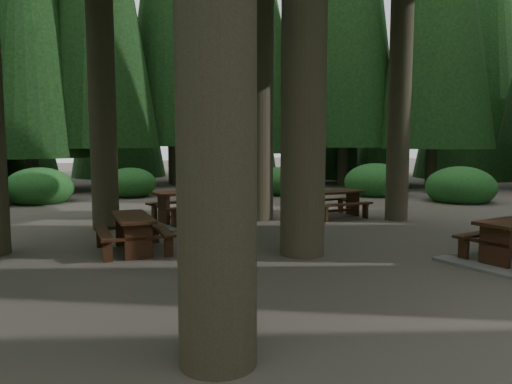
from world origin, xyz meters
TOP-DOWN VIEW (x-y plane):
  - ground at (0.00, 0.00)m, footprint 80.00×80.00m
  - picnic_table_b at (-1.82, 2.16)m, footprint 1.62×1.87m
  - picnic_table_c at (0.64, 4.67)m, footprint 2.46×2.03m
  - picnic_table_d at (4.37, 3.28)m, footprint 1.82×1.53m
  - shrub_ring at (0.70, 0.75)m, footprint 23.86×24.64m

SIDE VIEW (x-z plane):
  - ground at x=0.00m, z-range 0.00..0.00m
  - picnic_table_c at x=0.64m, z-range -0.13..0.70m
  - shrub_ring at x=0.70m, z-range -0.35..1.15m
  - picnic_table_b at x=-1.82m, z-range 0.12..0.83m
  - picnic_table_d at x=4.37m, z-range 0.12..0.85m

